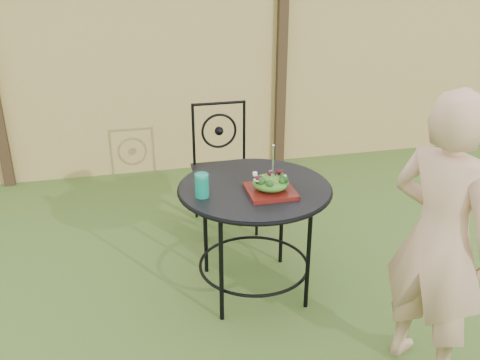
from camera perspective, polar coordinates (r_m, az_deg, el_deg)
The scene contains 9 objects.
ground at distance 3.43m, azimuth -6.44°, elevation -12.80°, with size 60.00×60.00×0.00m, color #304B18.
fence at distance 5.07m, azimuth -10.18°, elevation 10.98°, with size 8.00×0.12×1.90m.
patio_table at distance 3.23m, azimuth 1.55°, elevation -2.89°, with size 0.92×0.92×0.72m.
patio_chair at distance 4.09m, azimuth -1.78°, elevation 1.70°, with size 0.46×0.46×0.95m.
diner at distance 2.73m, azimuth 20.49°, elevation -6.09°, with size 0.54×0.36×1.49m, color tan.
salad_plate at distance 3.09m, azimuth 3.27°, elevation -1.18°, with size 0.27×0.27×0.02m, color #3D0809.
salad at distance 3.07m, azimuth 3.29°, elevation -0.29°, with size 0.21×0.21×0.08m, color #235614.
fork at distance 3.02m, azimuth 3.53°, elevation 1.98°, with size 0.01×0.01×0.18m, color silver.
drinking_glass at distance 3.02m, azimuth -4.09°, elevation -0.57°, with size 0.08×0.08×0.14m, color #0C8C6D.
Camera 1 is at (-0.26, -2.75, 2.03)m, focal length 40.00 mm.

